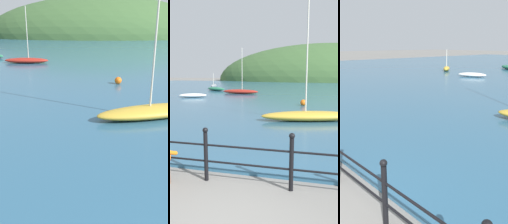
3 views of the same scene
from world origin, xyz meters
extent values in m
cylinder|color=black|center=(0.77, 1.50, 0.55)|extent=(0.09, 0.09, 1.10)
sphere|color=black|center=(0.77, 1.50, 1.15)|extent=(0.12, 0.12, 0.12)
cylinder|color=black|center=(-0.18, 1.50, 0.82)|extent=(9.45, 0.04, 0.04)
cylinder|color=black|center=(-0.18, 1.50, 0.45)|extent=(9.45, 0.04, 0.04)
ellipsoid|color=gold|center=(-15.69, 20.10, 0.35)|extent=(1.89, 2.10, 0.50)
cylinder|color=beige|center=(-15.62, 20.01, 1.47)|extent=(0.07, 0.07, 1.75)
ellipsoid|color=silver|center=(-10.57, 18.00, 0.29)|extent=(2.63, 1.86, 0.37)
camera|label=1|loc=(-1.79, -0.54, 3.52)|focal=42.00mm
camera|label=2|loc=(1.43, -3.57, 2.40)|focal=42.00mm
camera|label=3|loc=(3.92, -0.46, 2.91)|focal=42.00mm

